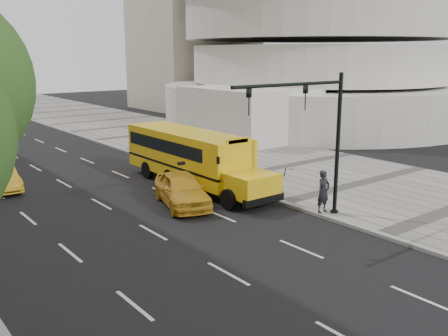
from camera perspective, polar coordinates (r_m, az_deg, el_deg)
ground at (r=25.55m, az=-11.81°, el=-3.64°), size 140.00×140.00×0.00m
sidewalk_museum at (r=32.40m, az=7.54°, el=0.19°), size 12.00×140.00×0.15m
curb_museum at (r=28.55m, az=-0.97°, el=-1.45°), size 0.30×140.00×0.15m
school_bus at (r=27.60m, az=-3.91°, el=1.62°), size 2.96×11.56×3.19m
taxi_near at (r=24.07m, az=-4.84°, el=-2.44°), size 3.24×5.10×1.62m
taxi_far at (r=29.27m, az=-24.17°, el=-1.04°), size 1.61×4.15×1.35m
pedestrian at (r=22.88m, az=11.30°, el=-2.66°), size 0.71×0.47×1.94m
traffic_signal at (r=21.29m, az=10.56°, el=4.39°), size 6.18×0.36×6.40m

